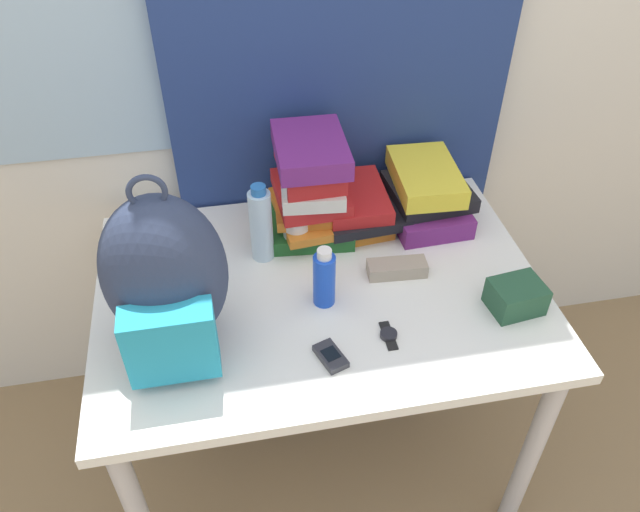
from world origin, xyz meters
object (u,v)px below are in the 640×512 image
book_stack_right (425,193)px  cell_phone (331,356)px  backpack (165,280)px  book_stack_left (311,187)px  water_bottle (261,224)px  camera_pouch (516,296)px  sunglasses_case (397,268)px  wristwatch (389,335)px  sports_bottle (296,209)px  book_stack_center (357,206)px  sunscreen_bottle (323,279)px

book_stack_right → cell_phone: bearing=-127.8°
backpack → book_stack_left: 0.51m
backpack → book_stack_right: bearing=26.7°
backpack → water_bottle: backpack is taller
camera_pouch → sunglasses_case: bearing=145.2°
book_stack_right → cell_phone: 0.60m
backpack → sunglasses_case: size_ratio=2.87×
book_stack_left → water_bottle: book_stack_left is taller
water_bottle → wristwatch: (0.25, -0.34, -0.10)m
cell_phone → sports_bottle: bearing=91.6°
book_stack_center → sunglasses_case: size_ratio=1.72×
sports_bottle → cell_phone: sports_bottle is taller
backpack → cell_phone: 0.39m
sports_bottle → wristwatch: bearing=-66.5°
sunglasses_case → book_stack_left: bearing=128.5°
book_stack_center → book_stack_right: book_stack_right is taller
cell_phone → sunscreen_bottle: bearing=84.8°
water_bottle → book_stack_left: bearing=33.2°
backpack → wristwatch: size_ratio=5.05×
book_stack_right → camera_pouch: size_ratio=2.13×
book_stack_center → sunscreen_bottle: size_ratio=1.62×
camera_pouch → wristwatch: 0.32m
water_bottle → cell_phone: bearing=-74.4°
book_stack_right → backpack: bearing=-153.3°
camera_pouch → wristwatch: bearing=-173.9°
camera_pouch → wristwatch: camera_pouch is taller
book_stack_right → sunglasses_case: book_stack_right is taller
book_stack_center → book_stack_right: (0.19, -0.01, 0.02)m
book_stack_left → cell_phone: 0.49m
backpack → book_stack_left: size_ratio=1.56×
water_bottle → sports_bottle: 0.10m
book_stack_left → book_stack_center: size_ratio=1.07×
book_stack_center → sunscreen_bottle: (-0.15, -0.30, 0.02)m
cell_phone → book_stack_center: bearing=70.2°
backpack → camera_pouch: backpack is taller
sunglasses_case → book_stack_center: bearing=102.2°
sunscreen_bottle → camera_pouch: size_ratio=1.23×
book_stack_center → cell_phone: (-0.17, -0.48, -0.05)m
book_stack_left → wristwatch: size_ratio=3.23×
cell_phone → sunglasses_case: sunglasses_case is taller
water_bottle → camera_pouch: bearing=-27.9°
book_stack_right → wristwatch: bearing=-117.1°
book_stack_center → cell_phone: 0.51m
book_stack_right → sunscreen_bottle: sunscreen_bottle is taller
book_stack_center → wristwatch: book_stack_center is taller
book_stack_right → sunglasses_case: (-0.14, -0.23, -0.06)m
sports_bottle → book_stack_left: bearing=54.9°
book_stack_center → sunglasses_case: book_stack_center is taller
backpack → sunscreen_bottle: bearing=9.6°
book_stack_center → book_stack_right: 0.19m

